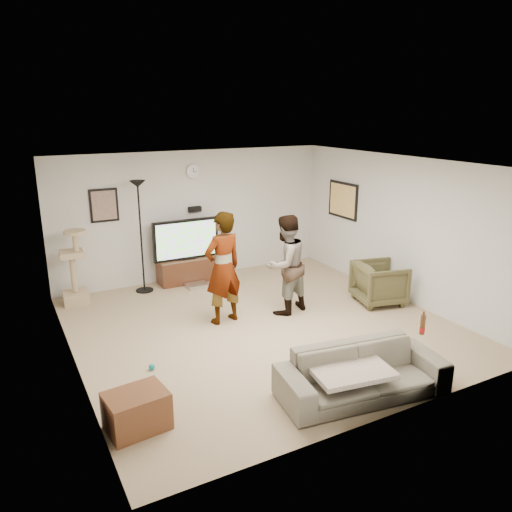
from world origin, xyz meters
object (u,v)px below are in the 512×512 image
tv_stand (187,270)px  sofa (362,373)px  floor_lamp (141,237)px  person_right (285,265)px  cat_tree (73,267)px  tv (186,239)px  side_table (137,411)px  armchair (379,283)px  beer_bottle (423,325)px  person_left (223,268)px

tv_stand → sofa: sofa is taller
floor_lamp → person_right: size_ratio=1.25×
floor_lamp → cat_tree: (-1.22, -0.02, -0.37)m
tv → side_table: tv is taller
sofa → armchair: bearing=53.0°
tv_stand → floor_lamp: (-0.89, -0.12, 0.79)m
side_table → beer_bottle: bearing=-10.1°
cat_tree → person_left: (1.94, -1.94, 0.24)m
cat_tree → sofa: bearing=-61.8°
cat_tree → person_left: 2.75m
beer_bottle → tv: bearing=105.1°
armchair → floor_lamp: bearing=67.3°
cat_tree → beer_bottle: size_ratio=5.23×
person_left → sofa: 2.82m
person_right → tv: bearing=-82.9°
person_left → beer_bottle: (1.46, -2.70, -0.18)m
tv_stand → armchair: bearing=-45.8°
sofa → beer_bottle: (0.91, 0.00, 0.42)m
tv_stand → side_table: tv_stand is taller
floor_lamp → beer_bottle: 5.15m
armchair → side_table: bearing=121.7°
tv_stand → armchair: (2.54, -2.61, 0.13)m
person_left → side_table: 2.95m
tv → cat_tree: (-2.11, -0.14, -0.20)m
tv_stand → tv: (0.00, 0.00, 0.62)m
sofa → side_table: bearing=174.4°
person_left → side_table: bearing=36.0°
cat_tree → beer_bottle: cat_tree is taller
tv → side_table: size_ratio=2.08×
person_left → floor_lamp: bearing=-80.4°
floor_lamp → beer_bottle: (2.18, -4.65, -0.32)m
tv → person_left: 2.08m
sofa → armchair: armchair is taller
person_right → floor_lamp: bearing=-64.2°
person_left → person_right: 1.06m
tv_stand → beer_bottle: beer_bottle is taller
beer_bottle → cat_tree: bearing=126.2°
beer_bottle → side_table: size_ratio=0.40×
tv_stand → tv: size_ratio=0.86×
person_right → beer_bottle: bearing=84.0°
tv → floor_lamp: bearing=-172.3°
floor_lamp → person_left: size_ratio=1.15×
tv → person_left: (-0.17, -2.07, 0.04)m
person_left → cat_tree: bearing=-55.8°
tv → cat_tree: cat_tree is taller
sofa → armchair: (2.17, 2.16, 0.07)m
tv_stand → side_table: 4.68m
cat_tree → person_left: size_ratio=0.73×
tv_stand → person_right: bearing=-68.0°
beer_bottle → floor_lamp: bearing=115.1°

